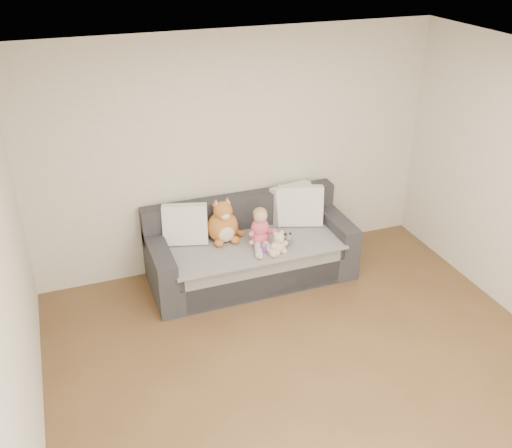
{
  "coord_description": "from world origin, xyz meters",
  "views": [
    {
      "loc": [
        -1.79,
        -2.99,
        3.53
      ],
      "look_at": [
        -0.0,
        1.87,
        0.75
      ],
      "focal_mm": 40.0,
      "sensor_mm": 36.0,
      "label": 1
    }
  ],
  "objects": [
    {
      "name": "room_shell",
      "position": [
        0.0,
        0.42,
        1.3
      ],
      "size": [
        5.0,
        5.0,
        5.0
      ],
      "color": "brown",
      "rests_on": "ground"
    },
    {
      "name": "sippy_cup",
      "position": [
        0.04,
        1.74,
        0.53
      ],
      "size": [
        0.1,
        0.08,
        0.11
      ],
      "rotation": [
        0.0,
        0.0,
        0.36
      ],
      "color": "purple",
      "rests_on": "sofa"
    },
    {
      "name": "cushion_left",
      "position": [
        -0.67,
        2.23,
        0.69
      ],
      "size": [
        0.51,
        0.33,
        0.44
      ],
      "rotation": [
        0.0,
        0.0,
        -0.27
      ],
      "color": "silver",
      "rests_on": "sofa"
    },
    {
      "name": "plush_cow",
      "position": [
        0.32,
        1.83,
        0.54
      ],
      "size": [
        0.13,
        0.2,
        0.16
      ],
      "rotation": [
        0.0,
        0.0,
        -0.1
      ],
      "color": "white",
      "rests_on": "sofa"
    },
    {
      "name": "sofa",
      "position": [
        -0.0,
        2.06,
        0.31
      ],
      "size": [
        2.2,
        0.94,
        0.85
      ],
      "color": "#2D2D32",
      "rests_on": "ground"
    },
    {
      "name": "toddler",
      "position": [
        0.06,
        1.89,
        0.65
      ],
      "size": [
        0.3,
        0.44,
        0.43
      ],
      "rotation": [
        0.0,
        0.0,
        -0.14
      ],
      "color": "#C8464E",
      "rests_on": "sofa"
    },
    {
      "name": "plush_cat",
      "position": [
        -0.27,
        2.14,
        0.66
      ],
      "size": [
        0.41,
        0.35,
        0.51
      ],
      "rotation": [
        0.0,
        0.0,
        0.03
      ],
      "color": "#BA8029",
      "rests_on": "sofa"
    },
    {
      "name": "cushion_right_front",
      "position": [
        0.65,
        2.2,
        0.7
      ],
      "size": [
        0.54,
        0.37,
        0.47
      ],
      "rotation": [
        0.0,
        0.0,
        -0.34
      ],
      "color": "silver",
      "rests_on": "sofa"
    },
    {
      "name": "teddy_bear",
      "position": [
        0.18,
        1.68,
        0.57
      ],
      "size": [
        0.2,
        0.15,
        0.25
      ],
      "rotation": [
        0.0,
        0.0,
        0.16
      ],
      "color": "beige",
      "rests_on": "sofa"
    },
    {
      "name": "cushion_right_back",
      "position": [
        0.59,
        2.3,
        0.69
      ],
      "size": [
        0.5,
        0.29,
        0.45
      ],
      "rotation": [
        0.0,
        0.0,
        0.18
      ],
      "color": "silver",
      "rests_on": "sofa"
    }
  ]
}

